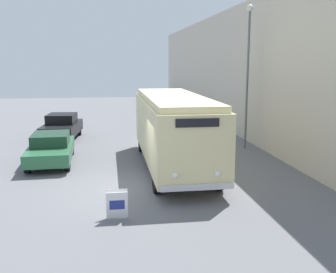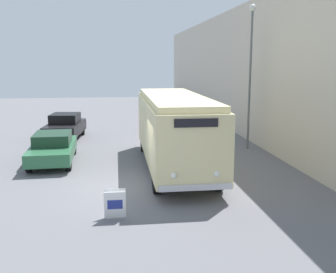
{
  "view_description": "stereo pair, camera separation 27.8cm",
  "coord_description": "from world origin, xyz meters",
  "views": [
    {
      "loc": [
        -0.99,
        -14.43,
        4.72
      ],
      "look_at": [
        1.22,
        0.3,
        1.9
      ],
      "focal_mm": 42.0,
      "sensor_mm": 36.0,
      "label": 1
    },
    {
      "loc": [
        -0.72,
        -14.47,
        4.72
      ],
      "look_at": [
        1.22,
        0.3,
        1.9
      ],
      "focal_mm": 42.0,
      "sensor_mm": 36.0,
      "label": 2
    }
  ],
  "objects": [
    {
      "name": "ground_plane",
      "position": [
        0.0,
        0.0,
        0.0
      ],
      "size": [
        80.0,
        80.0,
        0.0
      ],
      "primitive_type": "plane",
      "color": "slate"
    },
    {
      "name": "parked_car_near",
      "position": [
        -3.79,
        4.37,
        0.72
      ],
      "size": [
        2.09,
        4.65,
        1.41
      ],
      "rotation": [
        0.0,
        0.0,
        0.03
      ],
      "color": "black",
      "rests_on": "ground_plane"
    },
    {
      "name": "streetlamp",
      "position": [
        6.44,
        6.13,
        4.86
      ],
      "size": [
        0.36,
        0.36,
        7.7
      ],
      "color": "#595E60",
      "rests_on": "ground_plane"
    },
    {
      "name": "vintage_bus",
      "position": [
        1.82,
        2.71,
        1.86
      ],
      "size": [
        2.63,
        9.82,
        3.28
      ],
      "color": "black",
      "rests_on": "ground_plane"
    },
    {
      "name": "sign_board",
      "position": [
        -0.84,
        -2.92,
        0.43
      ],
      "size": [
        0.66,
        0.33,
        0.88
      ],
      "color": "gray",
      "rests_on": "ground_plane"
    },
    {
      "name": "parked_car_mid",
      "position": [
        -3.95,
        10.36,
        0.79
      ],
      "size": [
        2.32,
        4.29,
        1.57
      ],
      "rotation": [
        0.0,
        0.0,
        -0.1
      ],
      "color": "black",
      "rests_on": "ground_plane"
    },
    {
      "name": "building_wall_right",
      "position": [
        7.4,
        10.0,
        4.16
      ],
      "size": [
        0.3,
        60.0,
        8.32
      ],
      "color": "beige",
      "rests_on": "ground_plane"
    }
  ]
}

